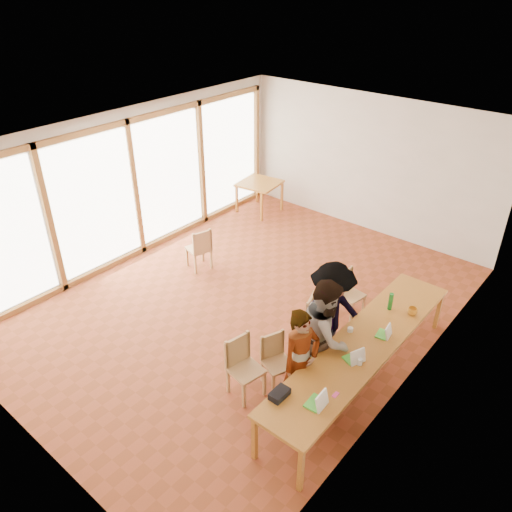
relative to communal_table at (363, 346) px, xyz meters
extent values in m
plane|color=brown|center=(-2.50, 0.46, -0.70)|extent=(8.00, 8.00, 0.00)
cube|color=beige|center=(-2.50, 4.46, 0.80)|extent=(6.00, 0.10, 3.00)
cube|color=beige|center=(-2.50, -3.54, 0.80)|extent=(6.00, 0.10, 3.00)
cube|color=beige|center=(0.50, 0.46, 0.80)|extent=(0.10, 8.00, 3.00)
cube|color=white|center=(-5.46, 0.46, 0.80)|extent=(0.10, 8.00, 3.00)
cube|color=white|center=(-2.50, 0.46, 2.32)|extent=(6.00, 8.00, 0.04)
cube|color=#B46E28|center=(0.00, 0.00, 0.02)|extent=(0.80, 4.00, 0.05)
cube|color=#B46E28|center=(-0.34, -1.94, -0.35)|extent=(0.06, 0.06, 0.70)
cube|color=#B46E28|center=(-0.34, 1.94, -0.35)|extent=(0.06, 0.06, 0.70)
cube|color=#B46E28|center=(0.34, -1.94, -0.35)|extent=(0.06, 0.06, 0.70)
cube|color=#B46E28|center=(0.34, 1.94, -0.35)|extent=(0.06, 0.06, 0.70)
cube|color=#B46E28|center=(-4.82, 3.58, 0.02)|extent=(0.90, 0.90, 0.05)
cube|color=#B46E28|center=(-5.21, 3.19, -0.35)|extent=(0.05, 0.05, 0.70)
cube|color=#B46E28|center=(-5.21, 3.97, -0.35)|extent=(0.05, 0.05, 0.70)
cube|color=#B46E28|center=(-4.43, 3.19, -0.35)|extent=(0.05, 0.05, 0.70)
cube|color=#B46E28|center=(-4.43, 3.97, -0.35)|extent=(0.05, 0.05, 0.70)
cube|color=tan|center=(-1.12, -1.20, -0.27)|extent=(0.49, 0.49, 0.04)
cube|color=tan|center=(-1.30, -1.16, -0.03)|extent=(0.12, 0.42, 0.44)
cube|color=tan|center=(-0.89, -0.77, -0.31)|extent=(0.50, 0.50, 0.04)
cube|color=tan|center=(-1.05, -0.71, -0.10)|extent=(0.18, 0.36, 0.40)
cube|color=tan|center=(-0.92, 0.36, -0.29)|extent=(0.50, 0.50, 0.04)
cube|color=tan|center=(-1.10, 0.30, -0.06)|extent=(0.16, 0.39, 0.42)
cube|color=tan|center=(-0.96, 1.36, -0.31)|extent=(0.44, 0.44, 0.04)
cube|color=tan|center=(-1.13, 1.38, -0.09)|extent=(0.09, 0.38, 0.40)
cube|color=tan|center=(-4.06, 0.78, -0.28)|extent=(0.51, 0.51, 0.04)
cube|color=tan|center=(-3.88, 0.73, -0.05)|extent=(0.15, 0.41, 0.43)
imported|color=gray|center=(-0.43, -0.89, 0.08)|extent=(0.52, 0.66, 1.57)
imported|color=gray|center=(-0.41, -0.33, 0.18)|extent=(0.96, 1.05, 1.76)
imported|color=gray|center=(-0.59, 0.06, 0.17)|extent=(1.01, 1.29, 1.75)
cube|color=green|center=(0.10, -1.35, 0.06)|extent=(0.19, 0.26, 0.03)
cube|color=white|center=(0.19, -1.34, 0.15)|extent=(0.09, 0.24, 0.21)
cube|color=green|center=(0.05, -0.37, 0.06)|extent=(0.25, 0.29, 0.03)
cube|color=white|center=(0.13, -0.41, 0.15)|extent=(0.15, 0.24, 0.20)
cube|color=green|center=(0.12, 0.32, 0.06)|extent=(0.19, 0.24, 0.02)
cube|color=white|center=(0.19, 0.33, 0.14)|extent=(0.09, 0.21, 0.18)
imported|color=orange|center=(0.23, 1.04, 0.10)|extent=(0.18, 0.18, 0.11)
cylinder|color=#16631F|center=(-0.09, 0.94, 0.19)|extent=(0.07, 0.07, 0.28)
cylinder|color=silver|center=(0.17, -0.41, 0.09)|extent=(0.07, 0.07, 0.09)
cylinder|color=white|center=(-0.27, 0.10, 0.08)|extent=(0.08, 0.08, 0.06)
cube|color=#EF44A0|center=(0.22, -1.08, 0.05)|extent=(0.05, 0.10, 0.01)
cube|color=black|center=(-0.29, -1.53, 0.09)|extent=(0.16, 0.26, 0.09)
camera|label=1|loc=(2.27, -5.03, 4.57)|focal=35.00mm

